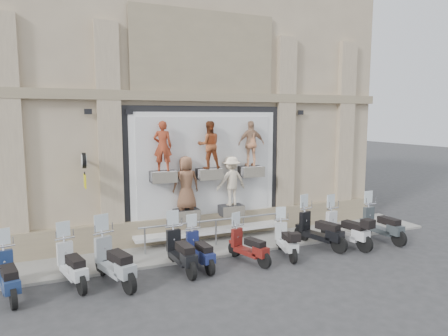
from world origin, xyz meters
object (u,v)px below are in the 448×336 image
Objects in this scene: scooter_c at (114,252)px; scooter_h at (320,223)px; clock_sign_bracket at (84,166)px; scooter_a at (7,266)px; guard_rail at (216,233)px; scooter_i at (346,222)px; scooter_g at (286,234)px; scooter_b at (72,256)px; scooter_d at (181,243)px; scooter_j at (382,217)px; scooter_f at (249,239)px; scooter_e at (200,243)px.

scooter_h is (6.50, 0.34, -0.02)m from scooter_c.
clock_sign_bracket is 0.54× the size of scooter_a.
scooter_c is at bearing -154.05° from guard_rail.
scooter_i is at bearing -21.70° from guard_rail.
scooter_g is 0.85× the size of scooter_h.
scooter_b is 6.06m from scooter_g.
scooter_d reaches higher than scooter_g.
scooter_h is 1.02× the size of scooter_j.
guard_rail is 2.54× the size of scooter_i.
scooter_b is 1.04m from scooter_c.
scooter_a is 4.19m from scooter_d.
scooter_j reaches higher than guard_rail.
guard_rail is 3.37m from scooter_h.
clock_sign_bracket is 8.33m from scooter_i.
scooter_c is at bearing -77.32° from clock_sign_bracket.
scooter_a is 6.18m from scooter_f.
scooter_j reaches higher than scooter_d.
scooter_b reaches higher than scooter_g.
scooter_i is (3.93, -1.56, 0.34)m from guard_rail.
scooter_e is (2.36, 0.22, -0.14)m from scooter_c.
scooter_a is at bearing -167.77° from scooter_g.
scooter_i is at bearing -32.40° from scooter_h.
clock_sign_bracket is at bearing 33.30° from scooter_a.
scooter_c reaches higher than scooter_i.
scooter_h is (6.98, -1.79, -1.98)m from clock_sign_bracket.
clock_sign_bracket is at bearing 172.66° from scooter_g.
scooter_d is 0.96× the size of scooter_i.
scooter_d reaches higher than scooter_f.
guard_rail is 1.68m from scooter_f.
scooter_i is (7.83, -2.03, -1.99)m from clock_sign_bracket.
scooter_b is 0.90× the size of scooter_c.
scooter_g is at bearing -8.15° from scooter_e.
scooter_c is at bearing -33.38° from scooter_b.
scooter_e is at bearing 165.01° from scooter_h.
clock_sign_bracket reaches higher than scooter_e.
scooter_i reaches higher than scooter_j.
scooter_g is at bearing -6.65° from scooter_d.
scooter_i reaches higher than scooter_a.
scooter_d is 7.08m from scooter_j.
scooter_b is 0.94× the size of scooter_j.
scooter_b is 1.09× the size of scooter_f.
scooter_a is 11.26m from scooter_j.
guard_rail is 2.21m from scooter_d.
clock_sign_bracket is 0.50× the size of scooter_h.
scooter_d is (-1.62, -1.47, 0.31)m from guard_rail.
scooter_h is (3.08, -1.32, 0.36)m from guard_rail.
scooter_h is 0.88m from scooter_i.
scooter_b is at bearing 143.26° from scooter_c.
scooter_a is at bearing 157.69° from scooter_c.
scooter_g is 1.45m from scooter_h.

